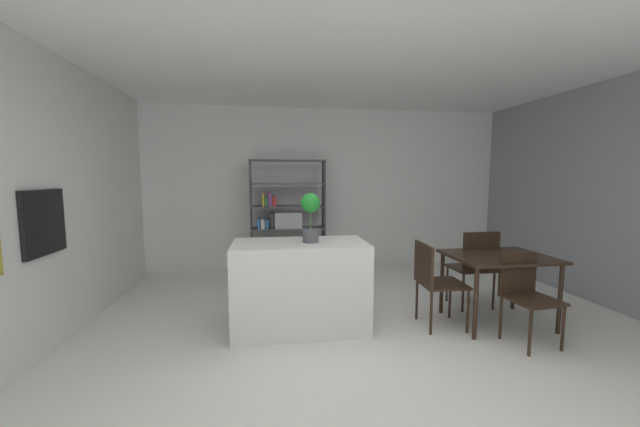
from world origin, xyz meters
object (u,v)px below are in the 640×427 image
Objects in this scene: dining_chair_island_side at (433,277)px; dining_chair_near at (525,289)px; dining_chair_far at (476,262)px; kitchen_island at (300,286)px; open_bookshelf at (285,217)px; dining_table at (498,263)px; built_in_oven at (44,222)px; potted_plant_on_island at (310,214)px.

dining_chair_island_side is 0.85m from dining_chair_near.
kitchen_island is at bearing 6.21° from dining_chair_far.
open_bookshelf is at bearing 91.61° from kitchen_island.
dining_chair_far is at bearing 89.77° from dining_table.
dining_chair_island_side is at bearing -6.06° from kitchen_island.
built_in_oven is 4.50m from dining_chair_near.
open_bookshelf is (-0.17, 2.20, -0.29)m from potted_plant_on_island.
open_bookshelf is 3.23m from dining_table.
dining_chair_island_side is (3.70, 0.06, -0.66)m from built_in_oven.
dining_table is 1.15× the size of dining_chair_island_side.
dining_chair_island_side is at bearing 28.57° from dining_chair_far.
built_in_oven is 2.42m from kitchen_island.
dining_chair_near is at bearing 88.24° from dining_chair_far.
dining_chair_island_side is at bearing -57.81° from open_bookshelf.
dining_chair_far reaches higher than dining_chair_island_side.
potted_plant_on_island is at bearing 4.58° from built_in_oven.
open_bookshelf is (2.23, 2.39, -0.27)m from built_in_oven.
potted_plant_on_island reaches higher than dining_chair_far.
potted_plant_on_island is 2.23m from open_bookshelf.
kitchen_island is 2.17m from dining_chair_far.
open_bookshelf reaches higher than dining_chair_far.
dining_table is 0.75m from dining_chair_island_side.
dining_table is (2.15, -0.15, 0.21)m from kitchen_island.
dining_chair_far is (0.00, 0.43, -0.10)m from dining_table.
built_in_oven is 3.28m from open_bookshelf.
dining_chair_near is (2.20, -2.78, -0.42)m from open_bookshelf.
dining_chair_near is (0.73, -0.44, -0.03)m from dining_chair_island_side.
open_bookshelf is at bearing 121.98° from dining_chair_near.
built_in_oven reaches higher than dining_chair_island_side.
built_in_oven is 0.42× the size of kitchen_island.
dining_chair_near is at bearing -118.84° from dining_chair_island_side.
kitchen_island is 2.22m from dining_chair_near.
open_bookshelf is 2.19× the size of dining_chair_near.
built_in_oven is at bearing -179.34° from dining_table.
dining_chair_near is (4.43, -0.39, -0.69)m from built_in_oven.
built_in_oven is 0.60× the size of dining_chair_far.
built_in_oven is 1.14× the size of potted_plant_on_island.
dining_table is 0.46m from dining_chair_near.
potted_plant_on_island is 0.56× the size of dining_chair_island_side.
kitchen_island is 1.45× the size of dining_chair_far.
potted_plant_on_island is 0.27× the size of open_bookshelf.
dining_chair_far is (2.04, 0.28, -0.65)m from potted_plant_on_island.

